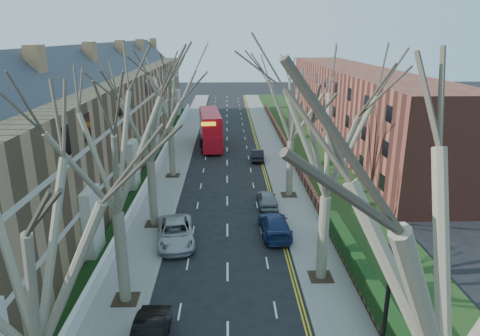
{
  "coord_description": "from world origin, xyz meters",
  "views": [
    {
      "loc": [
        0.08,
        -14.79,
        14.33
      ],
      "look_at": [
        1.11,
        19.82,
        3.45
      ],
      "focal_mm": 32.0,
      "sensor_mm": 36.0,
      "label": 1
    }
  ],
  "objects": [
    {
      "name": "car_left_far",
      "position": [
        -3.7,
        13.07,
        0.77
      ],
      "size": [
        3.28,
        5.85,
        1.54
      ],
      "primitive_type": "imported",
      "rotation": [
        0.0,
        0.0,
        0.13
      ],
      "color": "#A8A9AE",
      "rests_on": "ground"
    },
    {
      "name": "front_wall_left",
      "position": [
        -7.65,
        31.0,
        0.62
      ],
      "size": [
        0.3,
        78.0,
        1.0
      ],
      "color": "white",
      "rests_on": "ground"
    },
    {
      "name": "flats_right",
      "position": [
        17.46,
        43.0,
        4.98
      ],
      "size": [
        13.97,
        54.0,
        10.0
      ],
      "color": "brown",
      "rests_on": "ground"
    },
    {
      "name": "car_right_far",
      "position": [
        3.61,
        33.88,
        0.66
      ],
      "size": [
        1.56,
        4.05,
        1.32
      ],
      "primitive_type": "imported",
      "rotation": [
        0.0,
        0.0,
        3.1
      ],
      "color": "black",
      "rests_on": "ground"
    },
    {
      "name": "tree_left_far",
      "position": [
        -5.7,
        16.0,
        9.24
      ],
      "size": [
        10.15,
        10.15,
        14.22
      ],
      "color": "#6C5E4D",
      "rests_on": "ground"
    },
    {
      "name": "pavement_right",
      "position": [
        6.0,
        39.0,
        0.06
      ],
      "size": [
        3.0,
        102.0,
        0.12
      ],
      "primitive_type": "cube",
      "color": "slate",
      "rests_on": "ground"
    },
    {
      "name": "car_right_near",
      "position": [
        3.53,
        14.17,
        0.75
      ],
      "size": [
        2.27,
        5.24,
        1.5
      ],
      "primitive_type": "imported",
      "rotation": [
        0.0,
        0.0,
        3.17
      ],
      "color": "navy",
      "rests_on": "ground"
    },
    {
      "name": "grass_verge_right",
      "position": [
        10.5,
        39.0,
        0.15
      ],
      "size": [
        6.0,
        102.0,
        0.06
      ],
      "color": "#1A3212",
      "rests_on": "ground"
    },
    {
      "name": "car_right_mid",
      "position": [
        3.46,
        19.63,
        0.69
      ],
      "size": [
        1.7,
        4.09,
        1.38
      ],
      "primitive_type": "imported",
      "rotation": [
        0.0,
        0.0,
        3.16
      ],
      "color": "gray",
      "rests_on": "ground"
    },
    {
      "name": "tree_right_near",
      "position": [
        5.7,
        -6.0,
        9.86
      ],
      "size": [
        10.85,
        10.85,
        15.2
      ],
      "color": "#6C5E4D",
      "rests_on": "ground"
    },
    {
      "name": "double_decker_bus",
      "position": [
        -2.18,
        40.62,
        2.22
      ],
      "size": [
        3.49,
        10.99,
        4.53
      ],
      "rotation": [
        0.0,
        0.0,
        3.24
      ],
      "color": "red",
      "rests_on": "ground"
    },
    {
      "name": "tree_right_mid",
      "position": [
        5.7,
        8.0,
        9.56
      ],
      "size": [
        10.5,
        10.5,
        14.71
      ],
      "color": "#6C5E4D",
      "rests_on": "ground"
    },
    {
      "name": "tree_right_far",
      "position": [
        5.7,
        22.0,
        9.24
      ],
      "size": [
        10.15,
        10.15,
        14.22
      ],
      "color": "#6C5E4D",
      "rests_on": "ground"
    },
    {
      "name": "pavement_left",
      "position": [
        -6.0,
        39.0,
        0.06
      ],
      "size": [
        3.0,
        102.0,
        0.12
      ],
      "primitive_type": "cube",
      "color": "slate",
      "rests_on": "ground"
    },
    {
      "name": "terrace_left",
      "position": [
        -13.65,
        31.0,
        5.53
      ],
      "size": [
        9.7,
        78.0,
        13.6
      ],
      "color": "#95734C",
      "rests_on": "ground"
    },
    {
      "name": "tree_left_near",
      "position": [
        -5.7,
        -4.0,
        8.93
      ],
      "size": [
        9.8,
        9.8,
        13.73
      ],
      "color": "#6C5E4D",
      "rests_on": "ground"
    },
    {
      "name": "tree_left_mid",
      "position": [
        -5.7,
        6.0,
        9.56
      ],
      "size": [
        10.5,
        10.5,
        14.71
      ],
      "color": "#6C5E4D",
      "rests_on": "ground"
    },
    {
      "name": "tree_left_dist",
      "position": [
        -5.7,
        28.0,
        9.56
      ],
      "size": [
        10.5,
        10.5,
        14.71
      ],
      "color": "#6C5E4D",
      "rests_on": "ground"
    },
    {
      "name": "wall_hedge_right",
      "position": [
        7.7,
        2.0,
        1.12
      ],
      "size": [
        0.7,
        24.0,
        1.8
      ],
      "color": "brown",
      "rests_on": "ground"
    }
  ]
}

